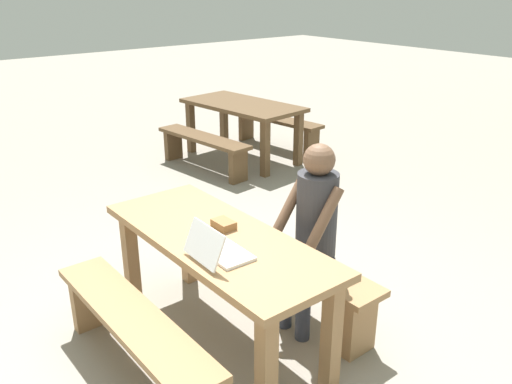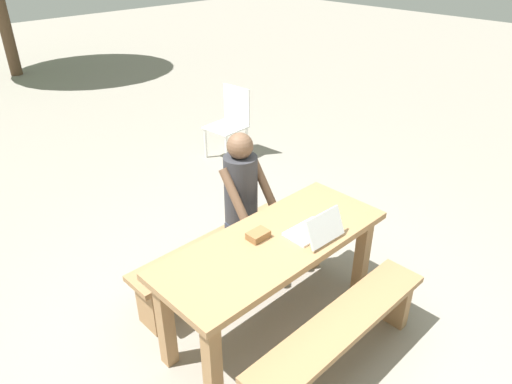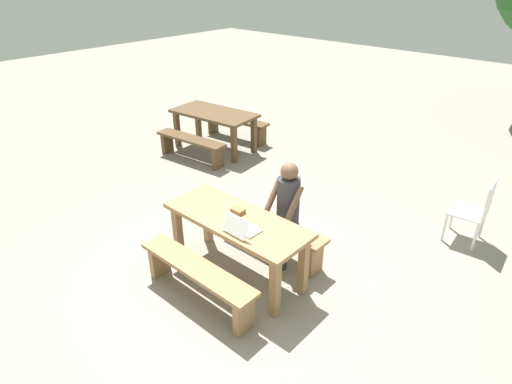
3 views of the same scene
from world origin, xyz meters
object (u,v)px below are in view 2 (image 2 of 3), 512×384
(picnic_table_front, at_px, (273,256))
(laptop, at_px, (315,230))
(person_seated, at_px, (244,199))
(plastic_chair, at_px, (230,121))
(small_pouch, at_px, (258,235))

(picnic_table_front, distance_m, laptop, 0.34)
(laptop, distance_m, person_seated, 0.74)
(person_seated, bearing_deg, laptop, -91.22)
(laptop, xyz_separation_m, plastic_chair, (1.58, 2.69, -0.35))
(laptop, relative_size, small_pouch, 2.21)
(small_pouch, distance_m, plastic_chair, 3.09)
(picnic_table_front, distance_m, small_pouch, 0.19)
(picnic_table_front, bearing_deg, small_pouch, 123.60)
(laptop, bearing_deg, picnic_table_front, -32.84)
(laptop, bearing_deg, person_seated, -89.26)
(small_pouch, relative_size, person_seated, 0.12)
(small_pouch, distance_m, person_seated, 0.57)
(small_pouch, height_order, plastic_chair, plastic_chair)
(picnic_table_front, relative_size, laptop, 5.23)
(plastic_chair, bearing_deg, person_seated, -43.49)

